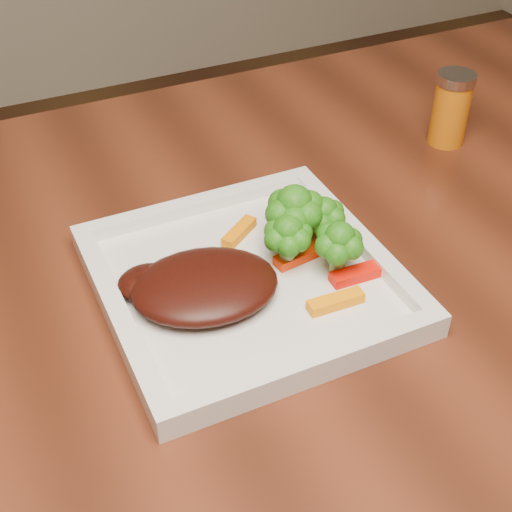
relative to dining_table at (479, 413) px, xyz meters
name	(u,v)px	position (x,y,z in m)	size (l,w,h in m)	color
dining_table	(479,413)	(0.00, 0.00, 0.00)	(1.60, 0.90, 0.75)	#532313
plate	(247,284)	(-0.37, 0.01, 0.38)	(0.27, 0.27, 0.01)	white
steak	(205,286)	(-0.41, 0.00, 0.40)	(0.14, 0.11, 0.03)	#380D08
broccoli_0	(294,218)	(-0.30, 0.03, 0.42)	(0.07, 0.07, 0.07)	#176911
broccoli_1	(323,217)	(-0.27, 0.03, 0.42)	(0.05, 0.05, 0.06)	#3A7914
broccoli_2	(339,248)	(-0.28, -0.02, 0.42)	(0.05, 0.05, 0.06)	#1B6010
broccoli_3	(288,240)	(-0.32, 0.01, 0.42)	(0.05, 0.05, 0.06)	#147213
carrot_0	(336,301)	(-0.31, -0.06, 0.39)	(0.05, 0.01, 0.01)	orange
carrot_1	(361,273)	(-0.27, -0.04, 0.39)	(0.06, 0.02, 0.01)	red
carrot_3	(318,223)	(-0.26, 0.05, 0.39)	(0.06, 0.02, 0.01)	red
carrot_4	(239,232)	(-0.34, 0.07, 0.39)	(0.05, 0.01, 0.01)	orange
carrot_6	(302,254)	(-0.30, 0.01, 0.39)	(0.06, 0.02, 0.01)	#FF2F04
spice_shaker	(451,109)	(-0.02, 0.15, 0.42)	(0.04, 0.04, 0.09)	#BF5E0A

